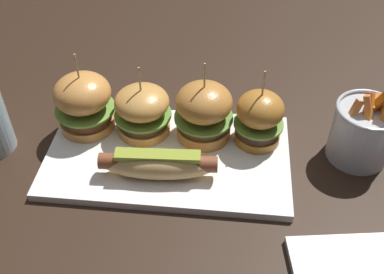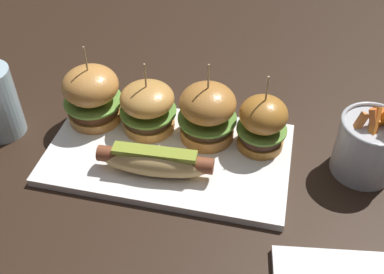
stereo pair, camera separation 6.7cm
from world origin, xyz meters
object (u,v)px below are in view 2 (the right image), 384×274
Objects in this scene: hot_dog at (155,161)px; slider_far_left at (92,94)px; platter_main at (169,154)px; slider_far_right at (262,123)px; fries_bucket at (369,145)px; slider_center_left at (148,107)px; slider_center_right at (207,112)px.

slider_far_left is (-0.14, 0.11, 0.03)m from hot_dog.
platter_main is 0.17m from slider_far_left.
slider_far_right is at bearing -1.31° from slider_far_left.
slider_far_right reaches higher than fries_bucket.
hot_dog is 1.41× the size of slider_center_left.
slider_center_right is at bearing 178.07° from slider_far_right.
hot_dog is at bearing -147.25° from slider_far_right.
slider_center_right is 0.26m from fries_bucket.
slider_center_right is (0.06, 0.10, 0.03)m from hot_dog.
slider_far_left is at bearing 178.69° from slider_far_right.
slider_center_left is (-0.05, 0.05, 0.05)m from platter_main.
slider_far_left is 0.98× the size of fries_bucket.
hot_dog is at bearing -68.01° from slider_center_left.
slider_far_right is (0.09, -0.00, -0.00)m from slider_center_right.
slider_center_right is at bearing 43.28° from platter_main.
fries_bucket is at bearing -2.13° from slider_center_right.
slider_center_right is at bearing 177.87° from fries_bucket.
slider_center_left is (0.10, -0.00, -0.01)m from slider_far_left.
platter_main is 2.17× the size of hot_dog.
slider_far_right is 0.17m from fries_bucket.
slider_center_right reaches higher than platter_main.
slider_center_right reaches higher than fries_bucket.
platter_main is at bearing 81.70° from hot_dog.
slider_center_right is (0.10, -0.00, 0.01)m from slider_center_left.
platter_main is at bearing -172.44° from fries_bucket.
slider_far_left is 1.01× the size of slider_center_right.
fries_bucket reaches higher than hot_dog.
fries_bucket is (0.17, -0.01, -0.01)m from slider_far_right.
slider_far_left reaches higher than platter_main.
platter_main is 0.06m from hot_dog.
platter_main is at bearing -47.17° from slider_center_left.
platter_main is at bearing -161.73° from slider_far_right.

